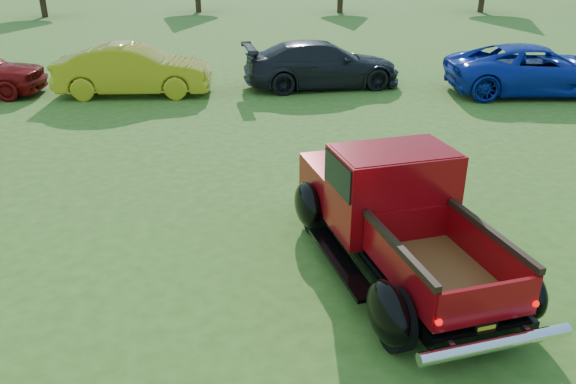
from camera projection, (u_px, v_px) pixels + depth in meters
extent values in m
plane|color=#335819|center=(255.00, 261.00, 8.06)|extent=(120.00, 120.00, 0.00)
cylinder|color=#332114|center=(43.00, 3.00, 33.30)|extent=(0.36, 0.36, 1.66)
cylinder|color=black|center=(394.00, 320.00, 6.24)|extent=(0.36, 0.75, 0.72)
cylinder|color=black|center=(512.00, 298.00, 6.62)|extent=(0.36, 0.75, 0.72)
cylinder|color=black|center=(313.00, 211.00, 8.75)|extent=(0.36, 0.75, 0.72)
cylinder|color=black|center=(402.00, 199.00, 9.14)|extent=(0.36, 0.75, 0.72)
cube|color=black|center=(398.00, 244.00, 7.71)|extent=(2.09, 4.38, 0.18)
cube|color=maroon|center=(358.00, 179.00, 8.86)|extent=(1.77, 1.63, 0.56)
cube|color=silver|center=(342.00, 164.00, 9.46)|extent=(1.41, 0.35, 0.45)
cube|color=maroon|center=(391.00, 190.00, 7.71)|extent=(1.77, 1.33, 1.17)
cube|color=black|center=(393.00, 169.00, 7.58)|extent=(1.79, 1.25, 0.45)
cube|color=maroon|center=(395.00, 152.00, 7.48)|extent=(1.68, 1.23, 0.07)
cube|color=brown|center=(441.00, 277.00, 6.66)|extent=(1.55, 2.00, 0.04)
cube|color=maroon|center=(396.00, 268.00, 6.42)|extent=(0.41, 1.76, 0.47)
cube|color=maroon|center=(488.00, 253.00, 6.72)|extent=(0.41, 1.76, 0.47)
cube|color=maroon|center=(408.00, 226.00, 7.35)|extent=(1.19, 0.29, 0.47)
cube|color=maroon|center=(488.00, 304.00, 5.78)|extent=(1.20, 0.30, 0.47)
cube|color=black|center=(398.00, 247.00, 6.30)|extent=(0.44, 1.77, 0.08)
cube|color=black|center=(491.00, 233.00, 6.61)|extent=(0.44, 1.77, 0.08)
ellipsoid|color=black|center=(388.00, 313.00, 6.17)|extent=(0.60, 1.01, 0.79)
ellipsoid|color=black|center=(520.00, 289.00, 6.60)|extent=(0.60, 1.01, 0.79)
ellipsoid|color=black|center=(308.00, 205.00, 8.69)|extent=(0.60, 1.01, 0.79)
ellipsoid|color=black|center=(408.00, 193.00, 9.12)|extent=(0.60, 1.01, 0.79)
cube|color=black|center=(341.00, 261.00, 7.50)|extent=(0.66, 1.90, 0.05)
cube|color=black|center=(453.00, 244.00, 7.93)|extent=(0.66, 1.90, 0.05)
cylinder|color=silver|center=(496.00, 344.00, 5.73)|extent=(1.74, 0.50, 0.14)
cube|color=black|center=(486.00, 329.00, 5.87)|extent=(0.27, 0.07, 0.13)
cube|color=gold|center=(486.00, 330.00, 5.87)|extent=(0.21, 0.05, 0.09)
sphere|color=#CC0505|center=(439.00, 322.00, 5.65)|extent=(0.08, 0.08, 0.08)
sphere|color=#CC0505|center=(535.00, 304.00, 5.94)|extent=(0.08, 0.08, 0.08)
imported|color=#AB9716|center=(134.00, 70.00, 16.46)|extent=(4.49, 1.63, 1.47)
imported|color=black|center=(322.00, 64.00, 17.37)|extent=(5.04, 2.53, 1.41)
imported|color=#0D2599|center=(535.00, 70.00, 16.60)|extent=(5.28, 2.69, 1.43)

